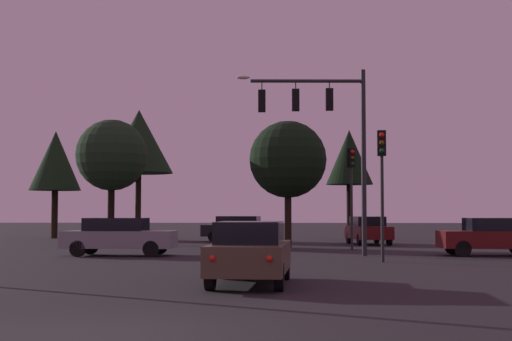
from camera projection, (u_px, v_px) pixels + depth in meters
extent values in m
plane|color=black|center=(238.00, 248.00, 34.29)|extent=(168.00, 168.00, 0.00)
cylinder|color=#232326|center=(364.00, 162.00, 28.44)|extent=(0.20, 0.20, 7.55)
cylinder|color=#232326|center=(307.00, 81.00, 28.63)|extent=(4.58, 0.40, 0.14)
ellipsoid|color=#F4EACC|center=(243.00, 77.00, 28.62)|extent=(0.56, 0.28, 0.16)
cylinder|color=#232326|center=(329.00, 85.00, 28.62)|extent=(0.05, 0.05, 0.31)
cube|color=black|center=(329.00, 99.00, 28.59)|extent=(0.31, 0.26, 0.90)
sphere|color=red|center=(329.00, 93.00, 28.74)|extent=(0.18, 0.18, 0.18)
sphere|color=#56380C|center=(329.00, 100.00, 28.73)|extent=(0.18, 0.18, 0.18)
sphere|color=#0C4219|center=(329.00, 107.00, 28.71)|extent=(0.18, 0.18, 0.18)
cylinder|color=#232326|center=(296.00, 85.00, 28.61)|extent=(0.05, 0.05, 0.33)
cube|color=black|center=(296.00, 100.00, 28.58)|extent=(0.31, 0.26, 0.90)
sphere|color=red|center=(295.00, 94.00, 28.73)|extent=(0.18, 0.18, 0.18)
sphere|color=#56380C|center=(295.00, 101.00, 28.72)|extent=(0.18, 0.18, 0.18)
sphere|color=#0C4219|center=(295.00, 107.00, 28.70)|extent=(0.18, 0.18, 0.18)
cylinder|color=#232326|center=(262.00, 85.00, 28.60)|extent=(0.05, 0.05, 0.37)
cube|color=black|center=(262.00, 101.00, 28.56)|extent=(0.31, 0.26, 0.90)
sphere|color=red|center=(262.00, 95.00, 28.72)|extent=(0.18, 0.18, 0.18)
sphere|color=#56380C|center=(262.00, 102.00, 28.70)|extent=(0.18, 0.18, 0.18)
sphere|color=#0C4219|center=(262.00, 108.00, 28.69)|extent=(0.18, 0.18, 0.18)
cylinder|color=#232326|center=(382.00, 209.00, 24.69)|extent=(0.12, 0.12, 3.73)
cube|color=black|center=(382.00, 143.00, 24.83)|extent=(0.31, 0.25, 0.90)
sphere|color=red|center=(382.00, 135.00, 24.71)|extent=(0.18, 0.18, 0.18)
sphere|color=#56380C|center=(382.00, 143.00, 24.69)|extent=(0.18, 0.18, 0.18)
sphere|color=#0C4219|center=(382.00, 151.00, 24.67)|extent=(0.18, 0.18, 0.18)
cylinder|color=#232326|center=(352.00, 208.00, 32.95)|extent=(0.12, 0.12, 3.85)
cube|color=black|center=(351.00, 158.00, 33.10)|extent=(0.37, 0.33, 0.90)
sphere|color=red|center=(352.00, 152.00, 32.98)|extent=(0.18, 0.18, 0.18)
sphere|color=#56380C|center=(353.00, 158.00, 32.96)|extent=(0.18, 0.18, 0.18)
sphere|color=#0C4219|center=(353.00, 164.00, 32.95)|extent=(0.18, 0.18, 0.18)
cube|color=#473828|center=(251.00, 257.00, 16.99)|extent=(1.92, 4.18, 0.68)
cube|color=black|center=(250.00, 232.00, 16.87)|extent=(1.59, 2.28, 0.52)
cylinder|color=black|center=(227.00, 267.00, 18.39)|extent=(0.23, 0.65, 0.64)
cylinder|color=black|center=(286.00, 267.00, 18.24)|extent=(0.23, 0.65, 0.64)
cylinder|color=black|center=(210.00, 276.00, 15.69)|extent=(0.23, 0.65, 0.64)
cylinder|color=black|center=(279.00, 277.00, 15.55)|extent=(0.23, 0.65, 0.64)
sphere|color=red|center=(213.00, 258.00, 15.00)|extent=(0.14, 0.14, 0.14)
sphere|color=red|center=(269.00, 259.00, 14.88)|extent=(0.14, 0.14, 0.14)
cube|color=gray|center=(120.00, 239.00, 28.35)|extent=(4.42, 1.93, 0.68)
cube|color=black|center=(116.00, 224.00, 28.39)|extent=(2.39, 1.64, 0.52)
cylinder|color=black|center=(160.00, 247.00, 29.07)|extent=(0.64, 0.21, 0.64)
cylinder|color=black|center=(151.00, 249.00, 27.40)|extent=(0.64, 0.21, 0.64)
cylinder|color=black|center=(91.00, 247.00, 29.25)|extent=(0.64, 0.21, 0.64)
cylinder|color=black|center=(78.00, 249.00, 27.58)|extent=(0.64, 0.21, 0.64)
sphere|color=red|center=(71.00, 236.00, 29.14)|extent=(0.14, 0.14, 0.14)
sphere|color=red|center=(61.00, 237.00, 27.83)|extent=(0.14, 0.14, 0.14)
cube|color=#4C0F0F|center=(490.00, 239.00, 28.28)|extent=(4.04, 1.91, 0.68)
cube|color=black|center=(494.00, 224.00, 28.31)|extent=(2.19, 1.61, 0.52)
cylinder|color=black|center=(463.00, 249.00, 27.49)|extent=(0.64, 0.21, 0.64)
cylinder|color=black|center=(453.00, 247.00, 29.10)|extent=(0.64, 0.21, 0.64)
cube|color=black|center=(241.00, 231.00, 41.92)|extent=(4.71, 2.31, 0.68)
cube|color=black|center=(238.00, 220.00, 41.99)|extent=(2.62, 1.80, 0.52)
cylinder|color=black|center=(268.00, 236.00, 42.39)|extent=(0.66, 0.28, 0.64)
cylinder|color=black|center=(263.00, 237.00, 40.88)|extent=(0.66, 0.28, 0.64)
cylinder|color=black|center=(219.00, 236.00, 42.93)|extent=(0.66, 0.28, 0.64)
cylinder|color=black|center=(213.00, 237.00, 41.41)|extent=(0.66, 0.28, 0.64)
sphere|color=red|center=(206.00, 229.00, 42.93)|extent=(0.14, 0.14, 0.14)
sphere|color=red|center=(201.00, 229.00, 41.74)|extent=(0.14, 0.14, 0.14)
cube|color=#4C0F0F|center=(368.00, 232.00, 38.30)|extent=(2.31, 4.16, 0.68)
cube|color=black|center=(367.00, 221.00, 38.48)|extent=(1.81, 2.32, 0.52)
cylinder|color=black|center=(389.00, 239.00, 37.05)|extent=(0.29, 0.66, 0.64)
cylinder|color=black|center=(360.00, 240.00, 36.91)|extent=(0.29, 0.66, 0.64)
cylinder|color=black|center=(376.00, 238.00, 39.64)|extent=(0.29, 0.66, 0.64)
cylinder|color=black|center=(349.00, 238.00, 39.50)|extent=(0.29, 0.66, 0.64)
sphere|color=red|center=(370.00, 230.00, 40.33)|extent=(0.14, 0.14, 0.14)
sphere|color=red|center=(349.00, 230.00, 40.22)|extent=(0.14, 0.14, 0.14)
cylinder|color=black|center=(55.00, 214.00, 47.47)|extent=(0.43, 0.43, 3.23)
cone|color=black|center=(55.00, 161.00, 47.69)|extent=(3.45, 3.45, 4.04)
cylinder|color=black|center=(111.00, 212.00, 39.02)|extent=(0.38, 0.38, 3.54)
sphere|color=black|center=(112.00, 155.00, 39.20)|extent=(3.97, 3.97, 3.97)
cylinder|color=black|center=(288.00, 217.00, 34.82)|extent=(0.34, 0.34, 3.03)
sphere|color=black|center=(288.00, 159.00, 34.99)|extent=(3.84, 3.84, 3.84)
cylinder|color=black|center=(138.00, 206.00, 45.66)|extent=(0.37, 0.37, 4.30)
cone|color=black|center=(139.00, 141.00, 45.91)|extent=(4.47, 4.47, 4.15)
cylinder|color=black|center=(350.00, 212.00, 45.48)|extent=(0.40, 0.40, 3.55)
cone|color=black|center=(349.00, 157.00, 45.69)|extent=(3.03, 3.03, 3.56)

